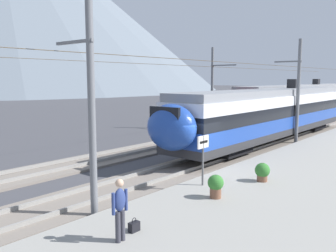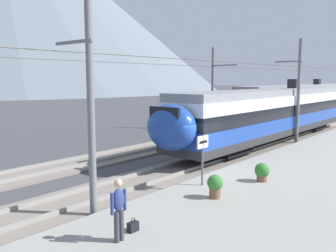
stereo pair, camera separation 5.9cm
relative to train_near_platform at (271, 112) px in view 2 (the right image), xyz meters
name	(u,v)px [view 2 (the right image)]	position (x,y,z in m)	size (l,w,h in m)	color
ground_plane	(199,175)	(-10.33, -1.12, -2.22)	(400.00, 400.00, 0.00)	#424247
platform_slab	(311,194)	(-10.33, -6.40, -2.06)	(120.00, 8.83, 0.33)	gray
track_near	(181,170)	(-10.33, 0.00, -2.15)	(120.00, 3.00, 0.28)	slate
track_far	(115,156)	(-10.33, 4.94, -2.15)	(120.00, 3.00, 0.28)	slate
train_near_platform	(271,112)	(0.00, 0.00, 0.00)	(23.66, 2.97, 4.27)	#2D2D30
train_far_track	(302,98)	(19.43, 4.94, 0.01)	(31.35, 2.97, 4.27)	#2D2D30
catenary_mast_west	(88,93)	(-17.00, -1.52, 1.93)	(43.95, 1.93, 8.01)	slate
catenary_mast_mid	(297,90)	(0.63, -1.51, 1.61)	(43.95, 1.93, 7.27)	slate
catenary_mast_far_side	(214,86)	(3.39, 7.06, 1.67)	(43.95, 2.60, 7.37)	slate
platform_sign	(203,149)	(-12.52, -2.85, -0.41)	(0.70, 0.08, 2.02)	#59595B
passenger_walking	(119,207)	(-18.06, -4.08, -0.95)	(0.53, 0.22, 1.69)	#383842
handbag_beside_passenger	(133,226)	(-17.39, -3.91, -1.75)	(0.32, 0.18, 0.40)	black
potted_plant_platform_edge	(215,185)	(-13.49, -4.09, -1.40)	(0.58, 0.58, 0.85)	brown
potted_plant_by_shelter	(262,171)	(-10.45, -4.42, -1.46)	(0.62, 0.62, 0.78)	brown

